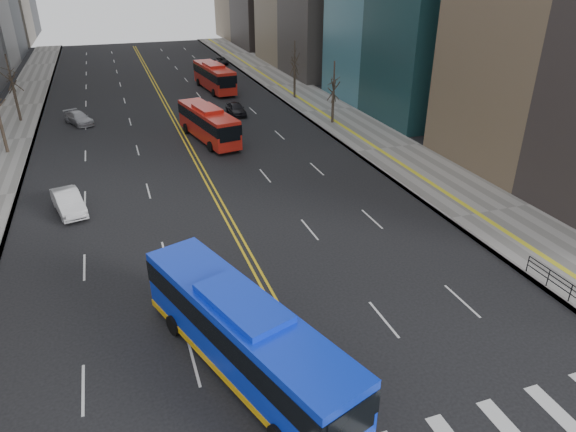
# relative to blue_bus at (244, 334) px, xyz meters

# --- Properties ---
(sidewalk_right) EXTENTS (7.00, 130.00, 0.15)m
(sidewalk_right) POSITION_rel_blue_bus_xyz_m (20.14, 38.07, -1.85)
(sidewalk_right) COLOR slate
(sidewalk_right) RESTS_ON ground
(sidewalk_left) EXTENTS (5.00, 130.00, 0.15)m
(sidewalk_left) POSITION_rel_blue_bus_xyz_m (-13.86, 38.07, -1.85)
(sidewalk_left) COLOR slate
(sidewalk_left) RESTS_ON ground
(centerline) EXTENTS (0.55, 100.00, 0.01)m
(centerline) POSITION_rel_blue_bus_xyz_m (2.64, 48.07, -1.92)
(centerline) COLOR gold
(centerline) RESTS_ON ground
(pedestrian_railing) EXTENTS (0.06, 6.06, 1.02)m
(pedestrian_railing) POSITION_rel_blue_bus_xyz_m (16.94, -0.93, -1.10)
(pedestrian_railing) COLOR black
(pedestrian_railing) RESTS_ON sidewalk_right
(street_trees) EXTENTS (35.20, 47.20, 7.60)m
(street_trees) POSITION_rel_blue_bus_xyz_m (-4.54, 27.62, 2.95)
(street_trees) COLOR black
(street_trees) RESTS_ON ground
(blue_bus) EXTENTS (6.69, 12.82, 3.66)m
(blue_bus) POSITION_rel_blue_bus_xyz_m (0.00, 0.00, 0.00)
(blue_bus) COLOR #0E30D8
(blue_bus) RESTS_ON ground
(red_bus_near) EXTENTS (4.26, 10.67, 3.32)m
(red_bus_near) POSITION_rel_blue_bus_xyz_m (4.89, 31.82, -0.07)
(red_bus_near) COLOR red
(red_bus_near) RESTS_ON ground
(red_bus_far) EXTENTS (3.67, 11.35, 3.54)m
(red_bus_far) POSITION_rel_blue_bus_xyz_m (9.98, 53.06, 0.05)
(red_bus_far) COLOR red
(red_bus_far) RESTS_ON ground
(car_white) EXTENTS (2.67, 4.93, 1.54)m
(car_white) POSITION_rel_blue_bus_xyz_m (-7.62, 19.10, -1.15)
(car_white) COLOR silver
(car_white) RESTS_ON ground
(car_dark_mid) EXTENTS (1.75, 4.15, 1.40)m
(car_dark_mid) POSITION_rel_blue_bus_xyz_m (9.67, 39.98, -1.22)
(car_dark_mid) COLOR black
(car_dark_mid) RESTS_ON ground
(car_silver) EXTENTS (3.46, 4.76, 1.28)m
(car_silver) POSITION_rel_blue_bus_xyz_m (-7.27, 41.97, -1.28)
(car_silver) COLOR #A2A2A7
(car_silver) RESTS_ON ground
(car_dark_far) EXTENTS (2.02, 4.16, 1.14)m
(car_dark_far) POSITION_rel_blue_bus_xyz_m (15.14, 71.93, -1.35)
(car_dark_far) COLOR black
(car_dark_far) RESTS_ON ground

